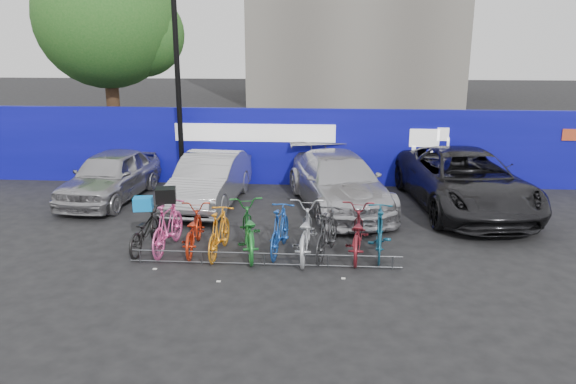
# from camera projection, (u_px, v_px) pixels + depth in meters

# --- Properties ---
(ground) EXTENTS (100.00, 100.00, 0.00)m
(ground) POSITION_uv_depth(u_px,v_px,m) (267.00, 255.00, 12.08)
(ground) COLOR black
(ground) RESTS_ON ground
(hoarding) EXTENTS (22.00, 0.18, 2.40)m
(hoarding) POSITION_uv_depth(u_px,v_px,m) (287.00, 147.00, 17.51)
(hoarding) COLOR #090C82
(hoarding) RESTS_ON ground
(tree) EXTENTS (5.40, 5.20, 7.80)m
(tree) POSITION_uv_depth(u_px,v_px,m) (113.00, 21.00, 20.81)
(tree) COLOR #382314
(tree) RESTS_ON ground
(lamppost) EXTENTS (0.25, 0.50, 6.11)m
(lamppost) POSITION_uv_depth(u_px,v_px,m) (178.00, 80.00, 16.59)
(lamppost) COLOR black
(lamppost) RESTS_ON ground
(bike_rack) EXTENTS (5.60, 0.03, 0.30)m
(bike_rack) POSITION_uv_depth(u_px,v_px,m) (264.00, 259.00, 11.46)
(bike_rack) COLOR #595B60
(bike_rack) RESTS_ON ground
(car_0) EXTENTS (2.08, 4.32, 1.42)m
(car_0) POSITION_uv_depth(u_px,v_px,m) (110.00, 176.00, 15.95)
(car_0) COLOR #A4A3A8
(car_0) RESTS_ON ground
(car_1) EXTENTS (1.81, 4.38, 1.41)m
(car_1) POSITION_uv_depth(u_px,v_px,m) (209.00, 180.00, 15.49)
(car_1) COLOR #A2A2A6
(car_1) RESTS_ON ground
(car_2) EXTENTS (3.28, 5.37, 1.45)m
(car_2) POSITION_uv_depth(u_px,v_px,m) (339.00, 182.00, 15.23)
(car_2) COLOR #B5B5BA
(car_2) RESTS_ON ground
(car_3) EXTENTS (3.29, 6.00, 1.59)m
(car_3) POSITION_uv_depth(u_px,v_px,m) (465.00, 181.00, 15.06)
(car_3) COLOR black
(car_3) RESTS_ON ground
(bike_0) EXTENTS (0.73, 1.78, 0.91)m
(bike_0) POSITION_uv_depth(u_px,v_px,m) (145.00, 230.00, 12.28)
(bike_0) COLOR black
(bike_0) RESTS_ON ground
(bike_1) EXTENTS (0.67, 1.88, 1.11)m
(bike_1) POSITION_uv_depth(u_px,v_px,m) (168.00, 226.00, 12.21)
(bike_1) COLOR #EF519F
(bike_1) RESTS_ON ground
(bike_2) EXTENTS (0.76, 1.86, 0.96)m
(bike_2) POSITION_uv_depth(u_px,v_px,m) (193.00, 229.00, 12.24)
(bike_2) COLOR #B5260E
(bike_2) RESTS_ON ground
(bike_3) EXTENTS (0.60, 1.73, 1.02)m
(bike_3) POSITION_uv_depth(u_px,v_px,m) (219.00, 232.00, 11.98)
(bike_3) COLOR orange
(bike_3) RESTS_ON ground
(bike_4) EXTENTS (1.12, 2.18, 1.09)m
(bike_4) POSITION_uv_depth(u_px,v_px,m) (248.00, 229.00, 12.04)
(bike_4) COLOR #1E742A
(bike_4) RESTS_ON ground
(bike_5) EXTENTS (0.71, 1.80, 1.05)m
(bike_5) POSITION_uv_depth(u_px,v_px,m) (280.00, 230.00, 12.09)
(bike_5) COLOR #18469E
(bike_5) RESTS_ON ground
(bike_6) EXTENTS (0.80, 2.12, 1.10)m
(bike_6) POSITION_uv_depth(u_px,v_px,m) (305.00, 231.00, 11.91)
(bike_6) COLOR #ACAFB4
(bike_6) RESTS_ON ground
(bike_7) EXTENTS (0.90, 1.81, 1.04)m
(bike_7) POSITION_uv_depth(u_px,v_px,m) (327.00, 233.00, 11.90)
(bike_7) COLOR #272729
(bike_7) RESTS_ON ground
(bike_8) EXTENTS (0.86, 2.04, 1.04)m
(bike_8) POSITION_uv_depth(u_px,v_px,m) (357.00, 232.00, 11.95)
(bike_8) COLOR maroon
(bike_8) RESTS_ON ground
(bike_9) EXTENTS (0.66, 1.84, 1.08)m
(bike_9) POSITION_uv_depth(u_px,v_px,m) (380.00, 231.00, 11.94)
(bike_9) COLOR navy
(bike_9) RESTS_ON ground
(cargo_crate) EXTENTS (0.45, 0.37, 0.29)m
(cargo_crate) POSITION_uv_depth(u_px,v_px,m) (143.00, 204.00, 12.12)
(cargo_crate) COLOR #0977D0
(cargo_crate) RESTS_ON bike_0
(cargo_topcase) EXTENTS (0.49, 0.46, 0.31)m
(cargo_topcase) POSITION_uv_depth(u_px,v_px,m) (166.00, 195.00, 12.02)
(cargo_topcase) COLOR black
(cargo_topcase) RESTS_ON bike_1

